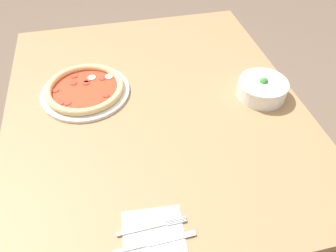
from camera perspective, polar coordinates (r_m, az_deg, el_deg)
The scene contains 7 objects.
ground_plane at distance 1.78m, azimuth -1.70°, elevation -14.45°, with size 8.00×8.00×0.00m, color brown.
dining_table at distance 1.26m, azimuth -2.33°, elevation 0.86°, with size 1.26×1.06×0.75m.
pizza at distance 1.27m, azimuth -14.25°, elevation 6.19°, with size 0.33×0.33×0.04m.
bowl at distance 1.25m, azimuth 16.18°, elevation 6.45°, with size 0.18×0.18×0.08m.
napkin at distance 0.88m, azimuth -2.50°, elevation -18.57°, with size 0.17×0.17×0.00m.
fork at distance 0.88m, azimuth -2.95°, elevation -17.15°, with size 0.02×0.18×0.00m.
knife at distance 0.86m, azimuth -2.88°, elevation -19.73°, with size 0.02×0.21×0.01m.
Camera 1 is at (0.89, -0.15, 1.54)m, focal length 35.00 mm.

